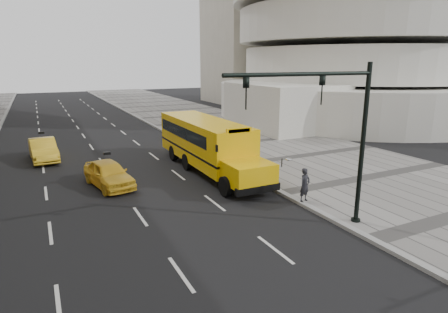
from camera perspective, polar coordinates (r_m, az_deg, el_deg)
name	(u,v)px	position (r m, az deg, el deg)	size (l,w,h in m)	color
ground	(135,181)	(21.33, -13.36, -3.62)	(140.00, 140.00, 0.00)	black
sidewalk_museum	(308,156)	(26.53, 12.66, 0.09)	(12.00, 140.00, 0.15)	gray
curb_museum	(231,166)	(23.30, 1.10, -1.51)	(0.30, 140.00, 0.15)	gray
guggenheim	(330,2)	(51.63, 15.82, 21.72)	(33.20, 42.20, 35.00)	silver
school_bus	(206,141)	(22.69, -2.80, 2.43)	(2.96, 11.56, 3.19)	#F5BA08
taxi_near	(109,174)	(20.56, -17.17, -2.52)	(1.64, 4.08, 1.39)	yellow
taxi_far	(43,150)	(27.63, -25.82, 0.94)	(1.54, 4.41, 1.45)	yellow
pedestrian	(305,185)	(17.54, 12.22, -4.25)	(0.57, 0.38, 1.57)	black
traffic_signal	(336,127)	(14.17, 16.71, 4.28)	(6.18, 0.36, 6.40)	black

